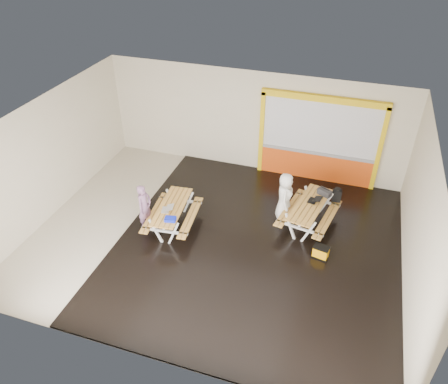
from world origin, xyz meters
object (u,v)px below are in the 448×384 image
(picnic_table_left, at_px, (172,211))
(picnic_table_right, at_px, (309,209))
(person_right, at_px, (285,196))
(dark_case, at_px, (290,217))
(toolbox, at_px, (325,192))
(backpack, at_px, (337,195))
(laptop_left, at_px, (167,209))
(laptop_right, at_px, (314,200))
(blue_pouch, at_px, (170,219))
(fluke_bag, at_px, (321,252))
(person_left, at_px, (145,207))

(picnic_table_left, height_order, picnic_table_right, picnic_table_right)
(person_right, height_order, dark_case, person_right)
(toolbox, xyz_separation_m, backpack, (0.35, 0.21, -0.16))
(laptop_left, relative_size, laptop_right, 0.96)
(blue_pouch, xyz_separation_m, toolbox, (3.77, 2.45, 0.07))
(dark_case, bearing_deg, person_right, 178.29)
(fluke_bag, bearing_deg, blue_pouch, -171.09)
(picnic_table_left, relative_size, dark_case, 5.22)
(blue_pouch, bearing_deg, laptop_right, 29.84)
(picnic_table_right, bearing_deg, toolbox, 61.01)
(picnic_table_right, distance_m, toolbox, 0.71)
(blue_pouch, height_order, dark_case, blue_pouch)
(person_right, height_order, fluke_bag, person_right)
(person_left, bearing_deg, picnic_table_right, -61.14)
(person_right, distance_m, laptop_left, 3.36)
(toolbox, bearing_deg, person_right, -155.43)
(picnic_table_right, distance_m, person_right, 0.78)
(backpack, bearing_deg, picnic_table_right, -130.28)
(laptop_right, bearing_deg, picnic_table_left, -159.32)
(picnic_table_left, relative_size, person_right, 1.39)
(laptop_right, xyz_separation_m, toolbox, (0.23, 0.42, 0.04))
(picnic_table_left, xyz_separation_m, blue_pouch, (0.22, -0.61, 0.22))
(picnic_table_left, xyz_separation_m, backpack, (4.34, 2.05, 0.14))
(person_left, height_order, toolbox, person_left)
(blue_pouch, relative_size, backpack, 0.67)
(toolbox, height_order, fluke_bag, toolbox)
(person_left, height_order, laptop_right, person_left)
(laptop_left, bearing_deg, person_left, -171.00)
(laptop_left, bearing_deg, fluke_bag, 3.19)
(person_right, distance_m, laptop_right, 0.84)
(dark_case, bearing_deg, blue_pouch, -146.22)
(picnic_table_left, relative_size, backpack, 4.65)
(backpack, distance_m, dark_case, 1.51)
(dark_case, distance_m, fluke_bag, 1.71)
(picnic_table_left, height_order, fluke_bag, picnic_table_left)
(picnic_table_left, xyz_separation_m, fluke_bag, (4.21, 0.02, -0.37))
(picnic_table_right, xyz_separation_m, person_right, (-0.74, 0.09, 0.22))
(laptop_left, bearing_deg, picnic_table_left, 78.41)
(laptop_right, bearing_deg, dark_case, -173.07)
(picnic_table_left, bearing_deg, dark_case, 23.15)
(toolbox, bearing_deg, picnic_table_right, -118.99)
(picnic_table_left, height_order, person_right, person_right)
(backpack, bearing_deg, person_right, -153.66)
(picnic_table_right, distance_m, backpack, 1.04)
(blue_pouch, distance_m, toolbox, 4.49)
(laptop_right, distance_m, fluke_bag, 1.60)
(person_left, height_order, backpack, person_left)
(picnic_table_right, height_order, laptop_left, laptop_left)
(person_right, bearing_deg, laptop_right, -93.89)
(laptop_right, bearing_deg, backpack, 47.49)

